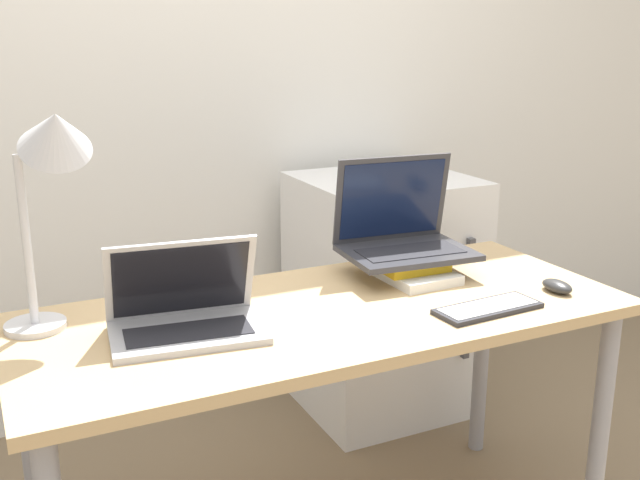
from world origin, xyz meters
The scene contains 9 objects.
wall_back centered at (0.00, 1.39, 1.35)m, with size 8.00×0.05×2.70m.
desk centered at (0.00, 0.32, 0.64)m, with size 1.53×0.64×0.72m.
laptop_left centered at (-0.36, 0.32, 0.76)m, with size 0.37×0.26×0.22m.
book_stack centered at (0.32, 0.46, 0.75)m, with size 0.19×0.28×0.06m.
laptop_on_books centered at (0.33, 0.50, 0.83)m, with size 0.37×0.29×0.27m.
wireless_keyboard centered at (0.35, 0.13, 0.73)m, with size 0.28×0.12×0.01m.
mouse centered at (0.61, 0.17, 0.73)m, with size 0.06×0.10×0.03m.
desk_lamp centered at (-0.60, 0.47, 1.12)m, with size 0.23×0.20×0.55m.
mini_fridge centered at (0.58, 1.02, 0.44)m, with size 0.59×0.56×0.88m.
Camera 1 is at (-0.78, -1.25, 1.39)m, focal length 42.00 mm.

